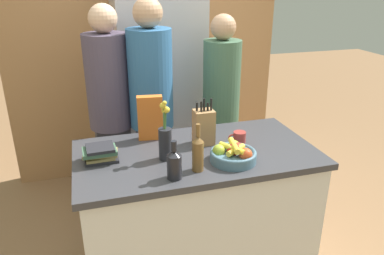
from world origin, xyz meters
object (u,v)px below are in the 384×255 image
coffee_mug (239,138)px  person_in_blue (152,106)px  book_stack (100,154)px  bottle_oil (174,164)px  refrigerator (159,87)px  cereal_box (150,118)px  flower_vase (165,139)px  bottle_vinegar (198,152)px  person_in_red_tee (221,106)px  knife_block (204,127)px  fruit_bowl (233,154)px  person_at_sink (110,108)px

coffee_mug → person_in_blue: person_in_blue is taller
book_stack → bottle_oil: bearing=-40.7°
refrigerator → bottle_oil: refrigerator is taller
refrigerator → cereal_box: bearing=-104.7°
cereal_box → flower_vase: bearing=-85.0°
refrigerator → bottle_oil: (-0.26, -1.63, 0.05)m
bottle_vinegar → person_in_red_tee: (0.49, 0.95, -0.09)m
cereal_box → person_in_blue: bearing=78.2°
coffee_mug → knife_block: bearing=160.4°
knife_block → cereal_box: knife_block is taller
refrigerator → bottle_oil: bearing=-99.0°
book_stack → person_in_red_tee: bearing=34.5°
flower_vase → book_stack: bearing=168.2°
book_stack → fruit_bowl: bearing=-16.2°
knife_block → coffee_mug: size_ratio=2.66×
knife_block → bottle_vinegar: bearing=-113.2°
bottle_oil → person_in_red_tee: (0.64, 1.00, -0.06)m
coffee_mug → bottle_oil: (-0.50, -0.31, 0.04)m
fruit_bowl → bottle_oil: 0.39m
cereal_box → person_in_blue: person_in_blue is taller
refrigerator → cereal_box: (-0.28, -1.07, 0.11)m
refrigerator → flower_vase: refrigerator is taller
person_in_blue → fruit_bowl: bearing=-63.5°
flower_vase → bottle_vinegar: size_ratio=1.31×
flower_vase → bottle_vinegar: flower_vase is taller
flower_vase → person_at_sink: person_at_sink is taller
coffee_mug → person_in_blue: bearing=124.7°
refrigerator → person_in_blue: (-0.20, -0.68, 0.06)m
fruit_bowl → person_at_sink: (-0.62, 0.98, 0.02)m
flower_vase → person_in_blue: size_ratio=0.20×
flower_vase → person_in_blue: person_in_blue is taller
coffee_mug → person_at_sink: bearing=134.0°
fruit_bowl → book_stack: (-0.74, 0.22, 0.00)m
cereal_box → coffee_mug: 0.59m
book_stack → bottle_vinegar: bottle_vinegar is taller
bottle_oil → person_in_red_tee: bearing=57.5°
person_in_blue → person_in_red_tee: bearing=11.5°
person_in_red_tee → person_at_sink: bearing=156.7°
refrigerator → bottle_vinegar: (-0.11, -1.58, 0.07)m
coffee_mug → bottle_oil: bearing=-148.7°
refrigerator → person_at_sink: bearing=-131.8°
cereal_box → person_in_red_tee: 0.81m
coffee_mug → bottle_oil: size_ratio=0.53×
book_stack → person_in_blue: 0.76m
coffee_mug → bottle_vinegar: bottle_vinegar is taller
person_in_blue → person_in_red_tee: 0.59m
cereal_box → book_stack: size_ratio=1.42×
knife_block → bottle_oil: bearing=-127.0°
book_stack → refrigerator: bearing=64.6°
flower_vase → bottle_vinegar: (0.14, -0.19, -0.02)m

